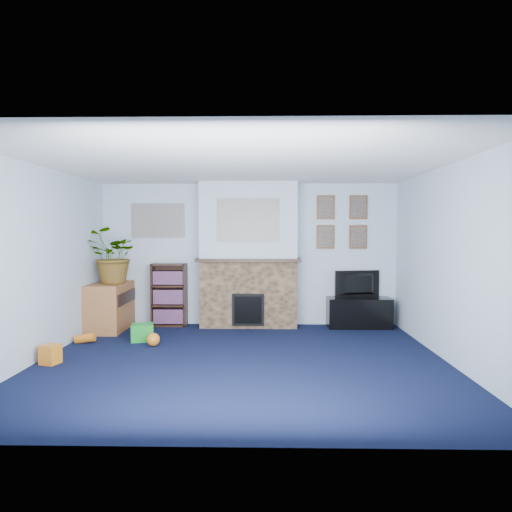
{
  "coord_description": "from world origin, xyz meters",
  "views": [
    {
      "loc": [
        0.28,
        -5.52,
        1.58
      ],
      "look_at": [
        0.15,
        0.94,
        1.24
      ],
      "focal_mm": 32.0,
      "sensor_mm": 36.0,
      "label": 1
    }
  ],
  "objects_px": {
    "tv_stand": "(359,314)",
    "bookshelf": "(169,296)",
    "sideboard": "(110,308)",
    "television": "(359,284)"
  },
  "relations": [
    {
      "from": "tv_stand",
      "to": "television",
      "type": "height_order",
      "value": "television"
    },
    {
      "from": "television",
      "to": "sideboard",
      "type": "height_order",
      "value": "television"
    },
    {
      "from": "bookshelf",
      "to": "sideboard",
      "type": "height_order",
      "value": "bookshelf"
    },
    {
      "from": "tv_stand",
      "to": "sideboard",
      "type": "relative_size",
      "value": 1.07
    },
    {
      "from": "bookshelf",
      "to": "sideboard",
      "type": "distance_m",
      "value": 0.98
    },
    {
      "from": "tv_stand",
      "to": "television",
      "type": "bearing_deg",
      "value": 90.0
    },
    {
      "from": "tv_stand",
      "to": "television",
      "type": "relative_size",
      "value": 1.35
    },
    {
      "from": "television",
      "to": "bookshelf",
      "type": "distance_m",
      "value": 3.19
    },
    {
      "from": "tv_stand",
      "to": "bookshelf",
      "type": "relative_size",
      "value": 0.99
    },
    {
      "from": "tv_stand",
      "to": "bookshelf",
      "type": "bearing_deg",
      "value": 178.62
    }
  ]
}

